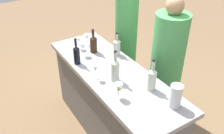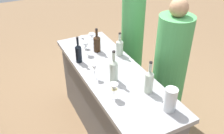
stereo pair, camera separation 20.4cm
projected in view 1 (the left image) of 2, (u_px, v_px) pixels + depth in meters
ground_plane at (112, 132)px, 3.12m from camera, size 12.00×12.00×0.00m
bar_counter at (112, 104)px, 2.87m from camera, size 1.92×0.64×0.92m
wine_bottle_leftmost_clear_pale at (152, 79)px, 2.29m from camera, size 0.08×0.08×0.33m
wine_bottle_second_left_clear_pale at (115, 70)px, 2.42m from camera, size 0.08×0.08×0.34m
wine_bottle_center_clear_pale at (117, 46)px, 2.87m from camera, size 0.08×0.08×0.28m
wine_bottle_second_right_near_black at (77, 54)px, 2.70m from camera, size 0.07×0.07×0.30m
wine_bottle_rightmost_amber_brown at (93, 44)px, 2.92m from camera, size 0.08×0.08×0.29m
wine_glass_near_left at (87, 37)px, 3.10m from camera, size 0.07×0.07×0.14m
wine_glass_near_center at (79, 40)px, 3.00m from camera, size 0.07×0.07×0.15m
wine_glass_near_right at (83, 46)px, 2.86m from camera, size 0.08×0.08×0.16m
wine_glass_far_left at (118, 88)px, 2.21m from camera, size 0.08×0.08×0.15m
wine_glass_far_center at (96, 69)px, 2.45m from camera, size 0.06×0.06×0.16m
water_pitcher at (175, 96)px, 2.11m from camera, size 0.11×0.11×0.22m
person_left_guest at (126, 42)px, 3.50m from camera, size 0.40×0.40×1.64m
person_center_guest at (166, 68)px, 3.00m from camera, size 0.42×0.42×1.61m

